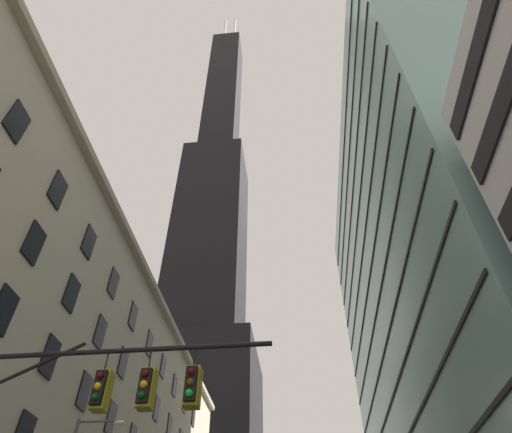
% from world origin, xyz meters
% --- Properties ---
extents(station_building, '(12.96, 64.81, 26.36)m').
position_xyz_m(station_building, '(-17.14, 26.40, 13.15)').
color(station_building, '#B2A88E').
rests_on(station_building, ground).
extents(dark_skyscraper, '(27.59, 27.59, 235.99)m').
position_xyz_m(dark_skyscraper, '(-20.50, 87.12, 69.16)').
color(dark_skyscraper, black).
rests_on(dark_skyscraper, ground).
extents(glass_office_midrise, '(18.37, 49.10, 52.03)m').
position_xyz_m(glass_office_midrise, '(20.13, 30.55, 26.02)').
color(glass_office_midrise, gray).
rests_on(glass_office_midrise, ground).
extents(traffic_signal_mast, '(9.16, 0.63, 7.11)m').
position_xyz_m(traffic_signal_mast, '(-2.70, 2.06, 5.32)').
color(traffic_signal_mast, black).
rests_on(traffic_signal_mast, sidewalk_left).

